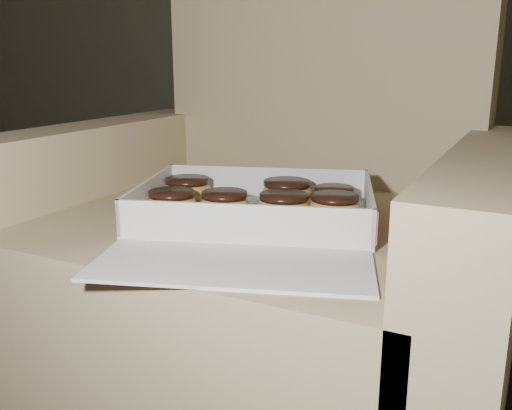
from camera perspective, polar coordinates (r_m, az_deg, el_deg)
name	(u,v)px	position (r m, az deg, el deg)	size (l,w,h in m)	color
armchair	(268,266)	(1.14, 1.25, -6.12)	(0.91, 0.77, 0.95)	tan
bakery_box	(254,220)	(0.96, -0.17, -1.48)	(0.52, 0.56, 0.07)	silver
donut_a	(225,203)	(1.00, -3.17, 0.22)	(0.09, 0.09, 0.04)	#E6B050
donut_b	(283,205)	(0.98, 2.77, -0.03)	(0.09, 0.09, 0.04)	#E6B050
donut_c	(335,206)	(0.98, 7.88, -0.12)	(0.09, 0.09, 0.04)	#E6B050
donut_d	(188,188)	(1.11, -6.84, 1.66)	(0.09, 0.09, 0.05)	#E6B050
donut_e	(287,192)	(1.07, 3.09, 1.33)	(0.09, 0.09, 0.05)	#E6B050
donut_f	(172,202)	(1.01, -8.41, 0.33)	(0.09, 0.09, 0.04)	#E6B050
donut_g	(334,196)	(1.06, 7.80, 0.86)	(0.08, 0.08, 0.04)	#E6B050
crumb_a	(247,238)	(0.88, -0.95, -3.28)	(0.01, 0.01, 0.00)	black
crumb_b	(214,234)	(0.90, -4.23, -2.90)	(0.01, 0.01, 0.00)	black
crumb_c	(165,221)	(0.98, -9.13, -1.57)	(0.01, 0.01, 0.00)	black
crumb_d	(255,238)	(0.87, -0.14, -3.33)	(0.01, 0.01, 0.00)	black
crumb_e	(284,236)	(0.88, 2.82, -3.13)	(0.01, 0.01, 0.00)	black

